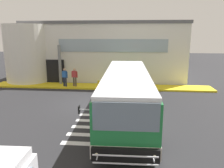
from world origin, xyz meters
The scene contains 9 objects.
ground_plane centered at (0.00, 0.00, -0.01)m, with size 80.00×90.00×0.02m, color #232326.
bay_paint_stripes centered at (2.00, -4.20, 0.00)m, with size 4.40×3.96×0.01m.
terminal_building centered at (-0.66, 11.52, 3.04)m, with size 18.14×13.80×6.10m.
boarding_curb centered at (0.00, 4.80, 0.07)m, with size 20.34×2.00×0.15m, color yellow.
entry_support_column centered at (-4.00, 5.40, 2.00)m, with size 0.28×0.28×3.70m, color slate.
bus_main_foreground centered at (2.65, -2.32, 1.33)m, with size 3.02×11.42×2.70m.
passenger_near_column centered at (-3.20, 4.24, 1.08)m, with size 0.57×0.32×1.68m.
passenger_by_doorway centered at (-2.31, 4.39, 1.11)m, with size 0.58×0.42×1.68m.
safety_bollard_yellow centered at (0.02, 3.60, 0.45)m, with size 0.18×0.18×0.90m, color yellow.
Camera 1 is at (3.01, -14.86, 4.83)m, focal length 35.03 mm.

